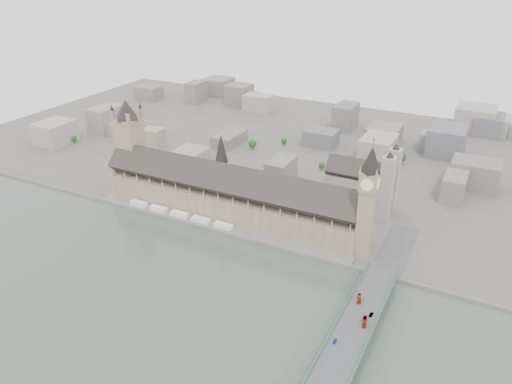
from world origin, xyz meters
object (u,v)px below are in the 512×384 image
at_px(car_blue, 335,341).
at_px(victoria_tower, 130,141).
at_px(red_bus_north, 359,299).
at_px(elizabeth_tower, 368,195).
at_px(car_silver, 371,315).
at_px(red_bus_south, 365,322).
at_px(palace_of_westminster, 228,195).
at_px(westminster_abbey, 362,185).
at_px(westminster_bridge, 356,327).

bearing_deg(car_blue, victoria_tower, 152.73).
bearing_deg(red_bus_north, elizabeth_tower, 90.22).
xyz_separation_m(red_bus_north, car_silver, (12.06, -12.53, -0.62)).
xyz_separation_m(car_blue, car_silver, (13.67, 35.97, 0.05)).
distance_m(red_bus_south, car_blue, 28.62).
bearing_deg(palace_of_westminster, car_blue, -40.55).
bearing_deg(westminster_abbey, palace_of_westminster, -145.83).
distance_m(victoria_tower, westminster_bridge, 309.91).
bearing_deg(westminster_abbey, car_blue, -77.99).
bearing_deg(westminster_bridge, car_silver, 56.40).
height_order(elizabeth_tower, red_bus_north, elizabeth_tower).
height_order(elizabeth_tower, car_silver, elizabeth_tower).
distance_m(victoria_tower, red_bus_north, 296.39).
distance_m(red_bus_north, car_blue, 48.53).
bearing_deg(car_blue, palace_of_westminster, 138.83).
bearing_deg(car_blue, westminster_bridge, 74.54).
height_order(westminster_abbey, car_blue, westminster_abbey).
bearing_deg(victoria_tower, red_bus_south, -21.37).
height_order(westminster_bridge, car_silver, car_silver).
bearing_deg(westminster_bridge, elizabeth_tower, 104.11).
relative_size(red_bus_north, red_bus_south, 0.95).
height_order(westminster_bridge, car_blue, car_blue).
relative_size(palace_of_westminster, westminster_bridge, 0.82).
xyz_separation_m(palace_of_westminster, westminster_abbey, (110.92, 75.30, 2.38)).
bearing_deg(westminster_abbey, car_silver, -71.39).
distance_m(elizabeth_tower, car_silver, 102.05).
bearing_deg(red_bus_north, palace_of_westminster, 137.42).
distance_m(victoria_tower, car_silver, 311.77).
height_order(westminster_abbey, red_bus_north, westminster_abbey).
bearing_deg(palace_of_westminster, red_bus_south, -32.58).
height_order(westminster_bridge, red_bus_north, red_bus_north).
relative_size(westminster_bridge, red_bus_north, 31.82).
height_order(palace_of_westminster, red_bus_north, palace_of_westminster).
relative_size(elizabeth_tower, westminster_bridge, 0.33).
relative_size(palace_of_westminster, car_blue, 59.72).
xyz_separation_m(westminster_abbey, red_bus_north, (45.89, -159.62, -13.41)).
bearing_deg(car_silver, red_bus_north, 139.51).
bearing_deg(car_blue, westminster_abbey, 101.39).
height_order(red_bus_north, red_bus_south, red_bus_south).
distance_m(elizabeth_tower, red_bus_north, 88.21).
relative_size(victoria_tower, red_bus_south, 9.32).
xyz_separation_m(victoria_tower, car_silver, (290.88, -103.14, -44.15)).
xyz_separation_m(westminster_bridge, car_blue, (-6.79, -25.62, 5.88)).
height_order(elizabeth_tower, westminster_bridge, elizabeth_tower).
xyz_separation_m(red_bus_north, red_bus_south, (10.30, -22.49, 0.07)).
distance_m(elizabeth_tower, red_bus_south, 109.73).
xyz_separation_m(westminster_abbey, red_bus_south, (56.20, -182.11, -13.34)).
height_order(palace_of_westminster, westminster_abbey, westminster_abbey).
relative_size(palace_of_westminster, victoria_tower, 2.65).
height_order(victoria_tower, car_blue, victoria_tower).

